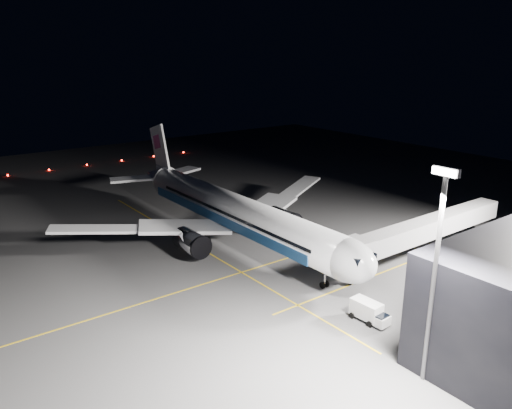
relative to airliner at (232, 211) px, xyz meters
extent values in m
plane|color=#4C4C4F|center=(1.08, 0.00, -5.16)|extent=(200.00, 200.00, 0.00)
cube|color=gold|center=(11.08, 0.00, -5.16)|extent=(0.25, 80.00, 0.01)
cube|color=gold|center=(1.08, -6.00, -5.16)|extent=(70.00, 0.25, 0.01)
cube|color=gold|center=(23.08, 10.00, -5.16)|extent=(0.25, 40.00, 0.01)
cylinder|color=silver|center=(1.08, 0.00, 0.14)|extent=(48.00, 5.60, 5.60)
ellipsoid|color=silver|center=(25.08, 0.00, 0.14)|extent=(8.96, 5.60, 5.60)
cube|color=black|center=(27.38, 0.00, 1.14)|extent=(2.20, 3.40, 0.90)
cone|color=silver|center=(-27.42, 0.00, 0.44)|extent=(9.00, 5.49, 5.49)
cube|color=navy|center=(0.08, 2.78, -0.76)|extent=(42.24, 0.25, 1.50)
cube|color=navy|center=(0.08, -2.78, -0.76)|extent=(42.24, 0.25, 1.50)
cube|color=silver|center=(-1.42, 8.00, -1.46)|extent=(11.36, 15.23, 1.53)
cube|color=silver|center=(-1.42, -8.00, -1.46)|extent=(11.36, 15.23, 1.53)
cube|color=silver|center=(-6.42, 20.50, -0.59)|extent=(8.57, 13.22, 1.31)
cube|color=silver|center=(-6.42, -20.50, -0.59)|extent=(8.57, 13.22, 1.31)
cube|color=silver|center=(-26.92, 5.20, 0.74)|extent=(6.20, 9.67, 0.45)
cube|color=silver|center=(-26.92, -5.20, 0.74)|extent=(6.20, 9.67, 0.45)
cube|color=white|center=(-25.12, 0.00, 6.34)|extent=(7.53, 0.40, 10.28)
cube|color=#BC4083|center=(-25.92, 0.00, 7.74)|extent=(3.22, 0.55, 3.22)
cylinder|color=#B7B7BF|center=(2.28, 9.00, -2.61)|extent=(5.60, 3.40, 3.40)
cylinder|color=#B7B7BF|center=(2.28, -9.00, -2.61)|extent=(5.60, 3.40, 3.40)
cylinder|color=#9999A0|center=(21.58, 0.00, -3.91)|extent=(0.26, 0.26, 2.50)
cylinder|color=black|center=(21.58, 0.00, -4.71)|extent=(0.90, 0.70, 0.90)
cylinder|color=#9999A0|center=(-1.92, 4.30, -3.91)|extent=(0.26, 0.26, 2.50)
cylinder|color=#9999A0|center=(-1.92, -4.30, -3.91)|extent=(0.26, 0.26, 2.50)
cylinder|color=black|center=(-1.92, 4.30, -4.61)|extent=(1.10, 1.60, 1.10)
cylinder|color=black|center=(-1.92, -4.30, -4.61)|extent=(1.10, 1.60, 1.10)
cube|color=brown|center=(38.03, 14.00, -0.16)|extent=(0.15, 36.00, 3.00)
cube|color=#B2B2B7|center=(23.08, 20.05, -0.56)|extent=(3.00, 33.90, 2.80)
cube|color=#B2B2B7|center=(23.08, 4.20, -0.56)|extent=(3.60, 3.20, 3.40)
cylinder|color=#9999A0|center=(23.08, 4.20, -3.61)|extent=(0.70, 0.70, 3.10)
cylinder|color=black|center=(23.08, 3.30, -4.81)|extent=(0.70, 0.30, 0.70)
cylinder|color=black|center=(23.08, 5.10, -4.81)|extent=(0.70, 0.30, 0.70)
cylinder|color=#59595E|center=(41.08, -6.00, 4.84)|extent=(0.44, 0.44, 20.00)
cube|color=#59595E|center=(41.08, -6.00, 15.14)|extent=(2.40, 0.50, 0.80)
cube|color=white|center=(41.08, -6.35, 15.14)|extent=(2.20, 0.15, 0.60)
sphere|color=#FF140A|center=(-70.92, -20.00, -4.94)|extent=(0.44, 0.44, 0.44)
sphere|color=#FF140A|center=(-70.92, -10.00, -4.94)|extent=(0.44, 0.44, 0.44)
sphere|color=#FF140A|center=(-70.92, 0.00, -4.94)|extent=(0.44, 0.44, 0.44)
sphere|color=#FF140A|center=(-70.92, 10.00, -4.94)|extent=(0.44, 0.44, 0.44)
sphere|color=#FF140A|center=(-70.92, 20.00, -4.94)|extent=(0.44, 0.44, 0.44)
sphere|color=#FF140A|center=(-70.92, 30.00, -4.94)|extent=(0.44, 0.44, 0.44)
cube|color=white|center=(30.44, -2.00, -3.75)|extent=(3.74, 2.02, 2.00)
cube|color=white|center=(32.62, -1.88, -4.30)|extent=(1.55, 1.81, 1.09)
cube|color=black|center=(32.62, -1.88, -3.84)|extent=(1.17, 1.60, 0.46)
cylinder|color=black|center=(31.66, -0.98, -4.80)|extent=(0.74, 0.27, 0.73)
cylinder|color=black|center=(31.77, -2.89, -4.80)|extent=(0.74, 0.27, 0.73)
cylinder|color=black|center=(29.12, -1.11, -4.80)|extent=(0.74, 0.27, 0.73)
cylinder|color=black|center=(29.22, -3.02, -4.80)|extent=(0.74, 0.27, 0.73)
cube|color=black|center=(-11.54, 8.56, -4.37)|extent=(2.80, 2.05, 1.17)
cube|color=black|center=(-11.54, 8.56, -3.63)|extent=(1.24, 1.24, 0.64)
sphere|color=#FFF2CC|center=(-12.22, 7.85, -4.37)|extent=(0.28, 0.28, 0.28)
sphere|color=#FFF2CC|center=(-11.18, 7.65, -4.37)|extent=(0.28, 0.28, 0.28)
cylinder|color=black|center=(-10.43, 9.26, -4.85)|extent=(0.67, 0.35, 0.64)
cylinder|color=black|center=(-10.77, 7.49, -4.85)|extent=(0.67, 0.35, 0.64)
cylinder|color=black|center=(-12.30, 9.63, -4.85)|extent=(0.67, 0.35, 0.64)
cylinder|color=black|center=(-12.65, 7.86, -4.85)|extent=(0.67, 0.35, 0.64)
cone|color=orange|center=(-5.39, 4.00, -4.84)|extent=(0.43, 0.43, 0.64)
cone|color=orange|center=(1.96, 6.24, -4.87)|extent=(0.38, 0.38, 0.58)
cone|color=orange|center=(-6.17, 5.87, -4.84)|extent=(0.43, 0.43, 0.65)
camera|label=1|loc=(64.05, -43.14, 24.70)|focal=35.00mm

